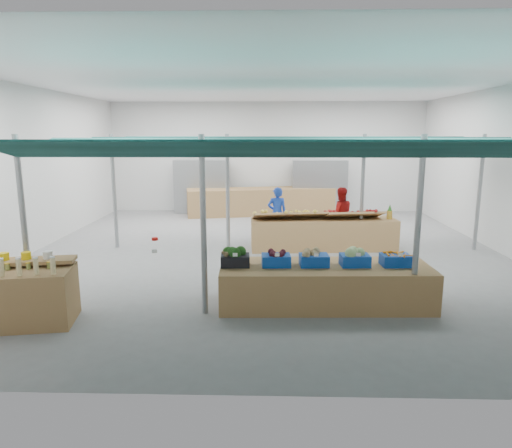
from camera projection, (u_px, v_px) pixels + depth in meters
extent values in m
plane|color=slate|center=(266.00, 253.00, 11.69)|extent=(13.00, 13.00, 0.00)
plane|color=silver|center=(266.00, 83.00, 10.87)|extent=(13.00, 13.00, 0.00)
plane|color=silver|center=(267.00, 157.00, 17.65)|extent=(12.00, 0.00, 12.00)
plane|color=silver|center=(27.00, 170.00, 11.44)|extent=(0.00, 13.00, 13.00)
plane|color=silver|center=(512.00, 171.00, 11.11)|extent=(0.00, 13.00, 13.00)
cylinder|color=gray|center=(24.00, 226.00, 7.58)|extent=(0.10, 0.10, 3.00)
cylinder|color=gray|center=(114.00, 192.00, 11.99)|extent=(0.10, 0.10, 3.00)
cylinder|color=gray|center=(203.00, 227.00, 7.50)|extent=(0.10, 0.10, 3.00)
cylinder|color=gray|center=(228.00, 192.00, 11.91)|extent=(0.10, 0.10, 3.00)
cylinder|color=gray|center=(418.00, 228.00, 7.40)|extent=(0.10, 0.10, 3.00)
cylinder|color=gray|center=(362.00, 193.00, 11.82)|extent=(0.10, 0.10, 3.00)
cylinder|color=gray|center=(479.00, 193.00, 11.73)|extent=(0.10, 0.10, 3.00)
cylinder|color=gray|center=(312.00, 144.00, 7.19)|extent=(10.00, 0.06, 0.06)
cylinder|color=gray|center=(296.00, 140.00, 11.60)|extent=(10.00, 0.06, 0.06)
cube|color=#0A2C29|center=(316.00, 149.00, 6.56)|extent=(9.50, 1.28, 0.30)
cube|color=#0A2C29|center=(308.00, 147.00, 7.84)|extent=(9.50, 1.28, 0.30)
cube|color=#0A2C29|center=(297.00, 143.00, 10.98)|extent=(9.50, 1.28, 0.30)
cube|color=#0A2C29|center=(294.00, 142.00, 12.25)|extent=(9.50, 1.28, 0.30)
cube|color=#B23F33|center=(202.00, 187.00, 17.44)|extent=(2.00, 0.50, 2.00)
cube|color=#B23F33|center=(319.00, 187.00, 17.32)|extent=(2.00, 0.50, 2.00)
cube|color=olive|center=(7.00, 298.00, 7.22)|extent=(2.13, 1.23, 0.89)
cube|color=#997247|center=(10.00, 262.00, 7.39)|extent=(2.04, 0.73, 0.06)
cube|color=olive|center=(325.00, 285.00, 8.10)|extent=(3.73, 1.35, 0.72)
cube|color=olive|center=(323.00, 234.00, 12.02)|extent=(3.84, 1.16, 0.81)
cube|color=olive|center=(261.00, 201.00, 17.18)|extent=(5.61, 2.18, 0.99)
cube|color=#0E3EA0|center=(405.00, 286.00, 8.32)|extent=(0.54, 0.46, 0.55)
imported|color=#1D41BC|center=(277.00, 213.00, 13.06)|extent=(0.58, 0.40, 1.51)
imported|color=#A71414|center=(340.00, 214.00, 13.01)|extent=(0.77, 0.62, 1.51)
cube|color=black|center=(235.00, 260.00, 8.01)|extent=(0.52, 0.38, 0.20)
cube|color=white|center=(235.00, 255.00, 7.76)|extent=(0.08, 0.02, 0.06)
cube|color=#0E3EA0|center=(276.00, 260.00, 8.01)|extent=(0.52, 0.38, 0.20)
cube|color=white|center=(277.00, 255.00, 7.76)|extent=(0.08, 0.02, 0.06)
cube|color=#0E3EA0|center=(314.00, 260.00, 8.01)|extent=(0.52, 0.38, 0.20)
cube|color=white|center=(316.00, 255.00, 7.76)|extent=(0.08, 0.02, 0.06)
cube|color=#0E3EA0|center=(355.00, 260.00, 8.01)|extent=(0.52, 0.38, 0.20)
cube|color=white|center=(358.00, 255.00, 7.77)|extent=(0.08, 0.02, 0.06)
cube|color=#0E3EA0|center=(396.00, 260.00, 8.02)|extent=(0.52, 0.38, 0.20)
cube|color=white|center=(400.00, 255.00, 7.77)|extent=(0.08, 0.02, 0.06)
sphere|color=brown|center=(226.00, 254.00, 7.86)|extent=(0.09, 0.09, 0.09)
sphere|color=brown|center=(223.00, 252.00, 7.83)|extent=(0.06, 0.06, 0.06)
cylinder|color=red|center=(155.00, 239.00, 8.39)|extent=(0.12, 0.12, 0.05)
cube|color=white|center=(155.00, 251.00, 8.37)|extent=(0.10, 0.01, 0.07)
cube|color=#997247|center=(290.00, 215.00, 11.79)|extent=(1.98, 0.93, 0.26)
cube|color=#997247|center=(354.00, 215.00, 11.86)|extent=(1.58, 0.88, 0.26)
cylinder|color=#8C6019|center=(389.00, 215.00, 11.90)|extent=(0.14, 0.14, 0.22)
cone|color=#26661E|center=(390.00, 208.00, 11.86)|extent=(0.12, 0.12, 0.18)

